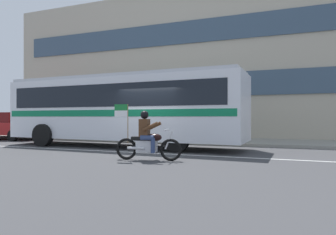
{
  "coord_description": "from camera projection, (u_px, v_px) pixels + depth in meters",
  "views": [
    {
      "loc": [
        5.04,
        -10.89,
        1.37
      ],
      "look_at": [
        1.18,
        -0.87,
        1.35
      ],
      "focal_mm": 32.08,
      "sensor_mm": 36.0,
      "label": 1
    }
  ],
  "objects": [
    {
      "name": "ground_plane",
      "position": [
        148.0,
        151.0,
        11.98
      ],
      "size": [
        60.0,
        60.0,
        0.0
      ],
      "primitive_type": "plane",
      "color": "#3D3D3F"
    },
    {
      "name": "sidewalk_curb",
      "position": [
        187.0,
        140.0,
        16.74
      ],
      "size": [
        28.0,
        3.8,
        0.15
      ],
      "primitive_type": "cube",
      "color": "gray",
      "rests_on": "ground_plane"
    },
    {
      "name": "lane_center_stripe",
      "position": [
        142.0,
        153.0,
        11.42
      ],
      "size": [
        26.6,
        0.14,
        0.01
      ],
      "primitive_type": "cube",
      "color": "silver",
      "rests_on": "ground_plane"
    },
    {
      "name": "office_building_facade",
      "position": [
        198.0,
        63.0,
        18.86
      ],
      "size": [
        28.0,
        0.89,
        9.5
      ],
      "color": "#B2A893",
      "rests_on": "ground_plane"
    },
    {
      "name": "transit_bus",
      "position": [
        121.0,
        106.0,
        13.77
      ],
      "size": [
        11.35,
        3.04,
        3.22
      ],
      "color": "silver",
      "rests_on": "ground_plane"
    },
    {
      "name": "motorcycle_with_rider",
      "position": [
        147.0,
        139.0,
        9.44
      ],
      "size": [
        2.18,
        0.71,
        1.78
      ],
      "color": "black",
      "rests_on": "ground_plane"
    },
    {
      "name": "parked_sedan_curbside",
      "position": [
        7.0,
        126.0,
        18.19
      ],
      "size": [
        4.35,
        1.93,
        1.64
      ],
      "color": "maroon",
      "rests_on": "ground_plane"
    },
    {
      "name": "fire_hydrant",
      "position": [
        234.0,
        134.0,
        15.0
      ],
      "size": [
        0.22,
        0.3,
        0.75
      ],
      "color": "#4C8C3F",
      "rests_on": "sidewalk_curb"
    }
  ]
}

